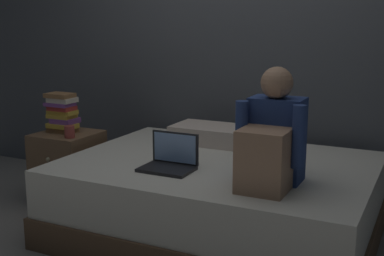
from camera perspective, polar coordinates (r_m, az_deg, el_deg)
name	(u,v)px	position (r m, az deg, el deg)	size (l,w,h in m)	color
ground_plane	(171,246)	(3.33, -2.40, -13.11)	(8.00, 8.00, 0.00)	gray
wall_back	(241,29)	(4.11, 5.58, 11.04)	(5.60, 0.10, 2.70)	#4C4F54
bed	(218,199)	(3.40, 2.99, -7.94)	(2.00, 1.50, 0.51)	brown
nightstand	(68,168)	(4.09, -13.74, -4.40)	(0.44, 0.46, 0.57)	brown
person_sitting	(272,141)	(2.83, 8.97, -1.45)	(0.39, 0.44, 0.66)	navy
laptop	(171,160)	(3.13, -2.41, -3.66)	(0.32, 0.23, 0.22)	black
pillow	(211,134)	(3.81, 2.14, -0.69)	(0.56, 0.36, 0.13)	beige
book_stack	(62,113)	(4.03, -14.41, 1.67)	(0.24, 0.17, 0.31)	brown
mug	(70,132)	(3.84, -13.62, -0.42)	(0.08, 0.08, 0.09)	#933833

